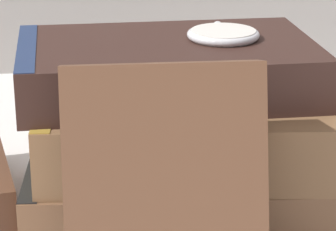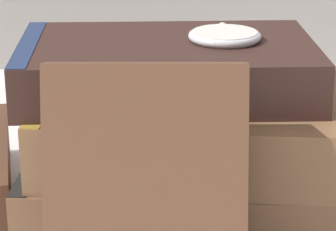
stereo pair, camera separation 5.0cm
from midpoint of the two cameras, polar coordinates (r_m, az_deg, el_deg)
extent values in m
plane|color=silver|center=(0.54, -1.57, -7.30)|extent=(3.00, 3.00, 0.00)
cube|color=brown|center=(0.55, 4.43, -4.86)|extent=(0.22, 0.16, 0.04)
cube|color=black|center=(0.55, -6.24, -4.59)|extent=(0.02, 0.14, 0.04)
cube|color=brown|center=(0.53, 4.90, -0.89)|extent=(0.21, 0.15, 0.04)
cube|color=olive|center=(0.53, -5.30, -0.62)|extent=(0.02, 0.14, 0.04)
cube|color=#331E19|center=(0.52, 2.93, 3.42)|extent=(0.20, 0.13, 0.03)
cube|color=navy|center=(0.52, -6.99, 3.30)|extent=(0.02, 0.12, 0.04)
cube|color=brown|center=(0.44, 1.91, -4.76)|extent=(0.11, 0.06, 0.13)
cylinder|color=silver|center=(0.53, 7.08, 5.65)|extent=(0.04, 0.04, 0.01)
torus|color=silver|center=(0.53, 7.08, 5.65)|extent=(0.05, 0.05, 0.01)
sphere|color=silver|center=(0.55, 6.80, 6.26)|extent=(0.01, 0.01, 0.01)
torus|color=black|center=(0.72, -2.30, -0.26)|extent=(0.05, 0.05, 0.00)
torus|color=black|center=(0.71, 1.96, -0.44)|extent=(0.05, 0.05, 0.00)
cylinder|color=black|center=(0.71, -0.18, -0.35)|extent=(0.02, 0.01, 0.00)
camera|label=1|loc=(0.03, -87.19, 1.02)|focal=85.00mm
camera|label=2|loc=(0.03, 92.81, -1.02)|focal=85.00mm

